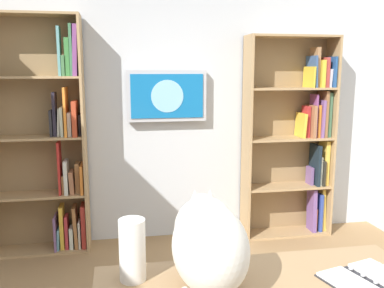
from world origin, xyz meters
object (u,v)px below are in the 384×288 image
Objects in this scene: bookshelf_right at (48,142)px; open_binder at (363,277)px; cat at (208,241)px; paper_towel_roll at (132,250)px; bookshelf_left at (298,136)px; wall_mounted_tv at (167,96)px.

bookshelf_right is 2.85m from open_binder.
paper_towel_roll is (0.30, -0.09, -0.06)m from cat.
bookshelf_right is 2.46m from cat.
bookshelf_right is 8.00× the size of paper_towel_roll.
bookshelf_left is 1.35m from wall_mounted_tv.
cat is at bearing -6.37° from open_binder.
bookshelf_left is 7.43× the size of paper_towel_roll.
bookshelf_left reaches higher than open_binder.
bookshelf_right is 3.73× the size of cat.
open_binder is (-1.62, 2.33, -0.23)m from bookshelf_right.
paper_towel_roll is at bearing -9.90° from open_binder.
wall_mounted_tv is 2.39m from cat.
wall_mounted_tv is 2.55m from open_binder.
bookshelf_left is 2.37m from bookshelf_right.
bookshelf_left is at bearing -107.84° from open_binder.
paper_towel_roll is at bearing -17.23° from cat.
open_binder is at bearing 170.10° from paper_towel_roll.
open_binder is at bearing 124.71° from bookshelf_right.
open_binder is at bearing 72.16° from bookshelf_left.
bookshelf_left reaches higher than paper_towel_roll.
wall_mounted_tv is at bearing -175.69° from bookshelf_right.
bookshelf_right is at bearing -66.85° from cat.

